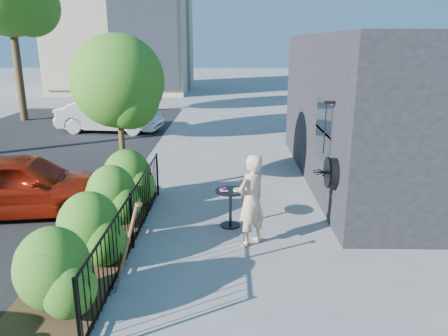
{
  "coord_description": "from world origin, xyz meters",
  "views": [
    {
      "loc": [
        0.36,
        -7.58,
        3.79
      ],
      "look_at": [
        0.22,
        1.37,
        1.2
      ],
      "focal_mm": 35.0,
      "sensor_mm": 36.0,
      "label": 1
    }
  ],
  "objects_px": {
    "woman": "(251,200)",
    "car_red": "(21,184)",
    "car_silver": "(109,115)",
    "cafe_table": "(230,201)",
    "shovel": "(126,252)",
    "patio_tree": "(121,87)"
  },
  "relations": [
    {
      "from": "woman",
      "to": "car_red",
      "type": "bearing_deg",
      "value": -60.07
    },
    {
      "from": "car_silver",
      "to": "woman",
      "type": "bearing_deg",
      "value": -146.45
    },
    {
      "from": "car_red",
      "to": "car_silver",
      "type": "distance_m",
      "value": 9.48
    },
    {
      "from": "cafe_table",
      "to": "car_silver",
      "type": "distance_m",
      "value": 11.36
    },
    {
      "from": "shovel",
      "to": "woman",
      "type": "bearing_deg",
      "value": 40.22
    },
    {
      "from": "woman",
      "to": "car_red",
      "type": "xyz_separation_m",
      "value": [
        -5.1,
        1.46,
        -0.19
      ]
    },
    {
      "from": "shovel",
      "to": "car_red",
      "type": "bearing_deg",
      "value": 134.29
    },
    {
      "from": "patio_tree",
      "to": "woman",
      "type": "height_order",
      "value": "patio_tree"
    },
    {
      "from": "patio_tree",
      "to": "woman",
      "type": "xyz_separation_m",
      "value": [
        2.99,
        -2.55,
        -1.87
      ]
    },
    {
      "from": "patio_tree",
      "to": "cafe_table",
      "type": "relative_size",
      "value": 4.61
    },
    {
      "from": "woman",
      "to": "shovel",
      "type": "bearing_deg",
      "value": -3.9
    },
    {
      "from": "woman",
      "to": "shovel",
      "type": "xyz_separation_m",
      "value": [
        -2.02,
        -1.7,
        -0.23
      ]
    },
    {
      "from": "cafe_table",
      "to": "woman",
      "type": "bearing_deg",
      "value": -65.08
    },
    {
      "from": "cafe_table",
      "to": "woman",
      "type": "height_order",
      "value": "woman"
    },
    {
      "from": "car_red",
      "to": "shovel",
      "type": "bearing_deg",
      "value": -143.83
    },
    {
      "from": "shovel",
      "to": "car_silver",
      "type": "relative_size",
      "value": 0.34
    },
    {
      "from": "shovel",
      "to": "car_silver",
      "type": "distance_m",
      "value": 13.14
    },
    {
      "from": "car_red",
      "to": "woman",
      "type": "bearing_deg",
      "value": -114.08
    },
    {
      "from": "cafe_table",
      "to": "car_silver",
      "type": "xyz_separation_m",
      "value": [
        -5.26,
        10.07,
        0.18
      ]
    },
    {
      "from": "car_red",
      "to": "car_silver",
      "type": "height_order",
      "value": "car_silver"
    },
    {
      "from": "patio_tree",
      "to": "car_silver",
      "type": "relative_size",
      "value": 0.89
    },
    {
      "from": "patio_tree",
      "to": "car_red",
      "type": "height_order",
      "value": "patio_tree"
    }
  ]
}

